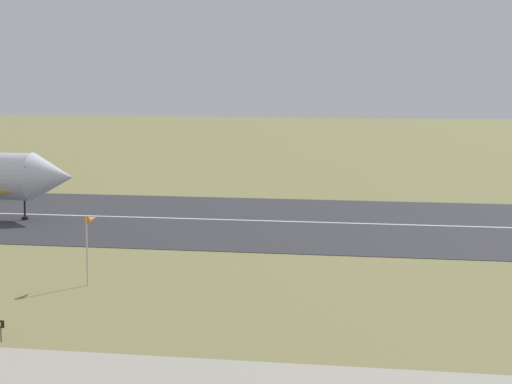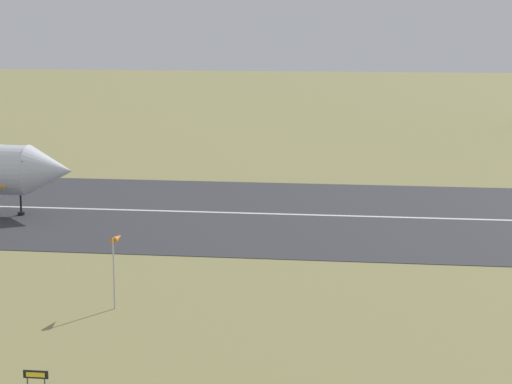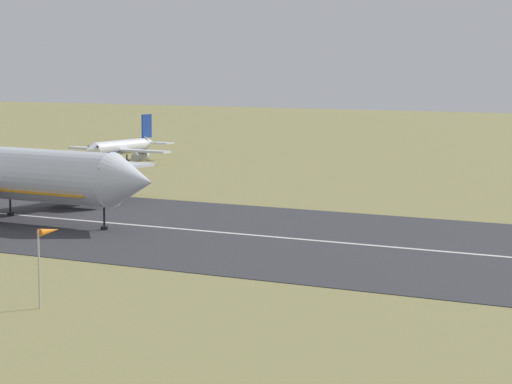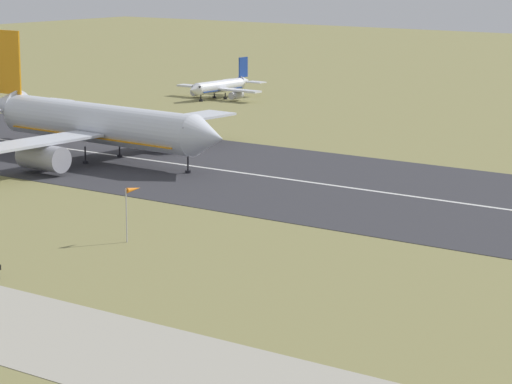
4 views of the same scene
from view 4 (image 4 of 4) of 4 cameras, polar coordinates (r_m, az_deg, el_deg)
ground_plane at (r=110.45m, az=1.77°, el=-5.47°), size 705.38×705.38×0.00m
taxiway_road at (r=96.41m, az=-4.82°, el=-8.03°), size 349.04×15.36×0.05m
airplane_landing at (r=188.09m, az=-7.40°, el=3.15°), size 51.17×56.49×19.16m
airplane_parked_centre at (r=265.42m, az=-1.70°, el=4.98°), size 22.40×20.12×8.52m
windsock_pole at (r=135.01m, az=-5.82°, el=-0.03°), size 0.68×2.36×6.15m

